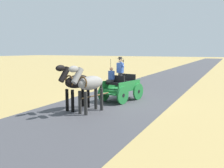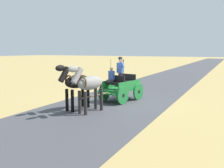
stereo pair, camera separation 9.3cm
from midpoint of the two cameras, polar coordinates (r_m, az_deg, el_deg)
ground_plane at (r=13.72m, az=1.94°, el=-4.00°), size 200.00×200.00×0.00m
road_surface at (r=13.72m, az=1.94°, el=-3.98°), size 5.83×160.00×0.01m
horse_drawn_carriage at (r=13.63m, az=2.27°, el=-0.60°), size 1.87×4.51×2.50m
horse_near_side at (r=10.98m, az=-5.26°, el=-0.03°), size 0.84×2.15×2.21m
horse_off_side at (r=11.59m, az=-8.35°, el=0.35°), size 0.80×2.15×2.21m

